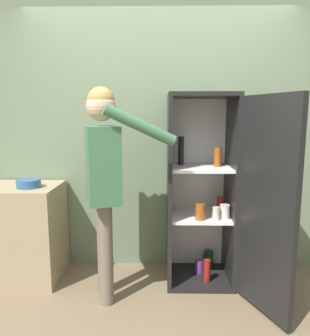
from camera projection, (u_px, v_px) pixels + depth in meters
The scene contains 6 objects.
ground_plane at pixel (156, 321), 2.44m from camera, with size 12.00×12.00×0.00m, color #7A664C.
wall_back at pixel (158, 140), 3.20m from camera, with size 7.00×0.06×2.55m.
refrigerator at pixel (213, 194), 2.86m from camera, with size 0.86×1.09×1.70m.
person at pixel (104, 167), 2.58m from camera, with size 0.76×0.55×1.73m.
counter at pixel (24, 232), 3.03m from camera, with size 0.67×0.57×0.88m.
bowl at pixel (29, 183), 2.89m from camera, with size 0.21×0.21×0.07m.
Camera 1 is at (0.03, -2.23, 1.52)m, focal length 35.00 mm.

